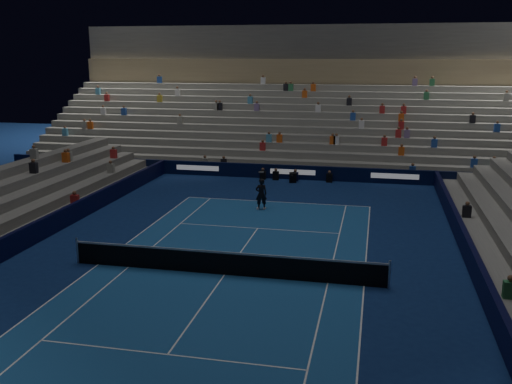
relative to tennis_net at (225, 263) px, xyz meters
name	(u,v)px	position (x,y,z in m)	size (l,w,h in m)	color
ground	(225,275)	(0.00, 0.00, -0.50)	(90.00, 90.00, 0.00)	#0D2152
court_surface	(225,275)	(0.00, 0.00, -0.50)	(10.97, 23.77, 0.01)	navy
sponsor_barrier_far	(293,172)	(0.00, 18.50, 0.00)	(44.00, 0.25, 1.00)	black
sponsor_barrier_east	(482,283)	(9.70, 0.00, 0.00)	(0.25, 37.00, 1.00)	black
sponsor_barrier_west	(8,246)	(-9.70, 0.00, 0.00)	(0.25, 37.00, 1.00)	black
grandstand_main	(310,117)	(0.00, 27.90, 2.87)	(44.00, 15.20, 11.20)	slate
tennis_net	(225,263)	(0.00, 0.00, 0.00)	(12.90, 0.10, 1.10)	#B2B2B7
tennis_player	(261,194)	(-0.57, 10.08, 0.39)	(0.65, 0.43, 1.79)	black
broadcast_camera	(293,177)	(0.13, 17.52, -0.17)	(0.58, 0.99, 0.65)	black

